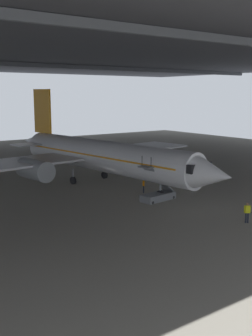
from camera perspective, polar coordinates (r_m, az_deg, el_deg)
The scene contains 6 objects.
ground_plane at distance 45.69m, azimuth -1.38°, elevation -2.96°, with size 110.00×110.00×0.00m, color gray.
hangar_structure at distance 56.66m, azimuth -9.73°, elevation 15.97°, with size 121.00×99.00×16.88m.
airplane_main at distance 47.82m, azimuth -3.72°, elevation 1.74°, with size 34.33×35.32×11.11m.
boarding_stairs at distance 40.92m, azimuth 4.43°, elevation -3.51°, with size 4.27×1.96×4.58m.
crew_worker_near_nose at distance 35.06m, azimuth 16.52°, elevation -5.82°, with size 0.47×0.38×1.72m.
crew_worker_by_stairs at distance 43.79m, azimuth 2.46°, elevation -2.37°, with size 0.40×0.44×1.56m.
Camera 1 is at (-24.99, -36.80, 10.42)m, focal length 43.78 mm.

